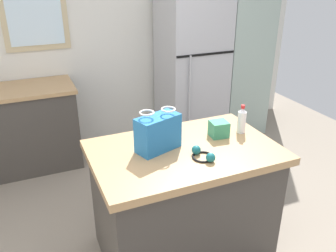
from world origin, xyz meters
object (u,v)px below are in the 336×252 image
(kitchen_island, at_px, (184,201))
(ear_defenders, at_px, (203,155))
(refrigerator, at_px, (191,67))
(small_box, at_px, (219,129))
(shopping_bag, at_px, (158,133))
(tall_cabinet, at_px, (239,57))
(bottle, at_px, (242,120))

(kitchen_island, height_order, ear_defenders, ear_defenders)
(refrigerator, bearing_deg, small_box, -110.36)
(shopping_bag, height_order, small_box, shopping_bag)
(refrigerator, height_order, ear_defenders, refrigerator)
(shopping_bag, xyz_separation_m, ear_defenders, (0.23, -0.23, -0.11))
(small_box, xyz_separation_m, ear_defenders, (-0.26, -0.25, -0.04))
(tall_cabinet, relative_size, bottle, 8.95)
(shopping_bag, bearing_deg, refrigerator, 56.89)
(bottle, height_order, ear_defenders, bottle)
(kitchen_island, xyz_separation_m, shopping_bag, (-0.18, 0.07, 0.57))
(kitchen_island, height_order, bottle, bottle)
(refrigerator, relative_size, bottle, 8.43)
(kitchen_island, xyz_separation_m, small_box, (0.32, 0.08, 0.51))
(shopping_bag, distance_m, ear_defenders, 0.34)
(shopping_bag, distance_m, small_box, 0.50)
(kitchen_island, height_order, refrigerator, refrigerator)
(kitchen_island, height_order, shopping_bag, shopping_bag)
(small_box, bearing_deg, refrigerator, 69.64)
(shopping_bag, relative_size, ear_defenders, 1.75)
(refrigerator, xyz_separation_m, small_box, (-0.64, -1.73, 0.02))
(tall_cabinet, xyz_separation_m, bottle, (-1.13, -1.74, -0.00))
(bottle, relative_size, ear_defenders, 1.15)
(tall_cabinet, relative_size, ear_defenders, 10.32)
(small_box, xyz_separation_m, bottle, (0.19, -0.01, 0.04))
(kitchen_island, distance_m, ear_defenders, 0.50)
(small_box, bearing_deg, shopping_bag, -178.06)
(ear_defenders, bearing_deg, small_box, 43.15)
(kitchen_island, distance_m, bottle, 0.75)
(refrigerator, distance_m, ear_defenders, 2.17)
(kitchen_island, relative_size, bottle, 5.84)
(small_box, relative_size, bottle, 0.57)
(refrigerator, distance_m, tall_cabinet, 0.69)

